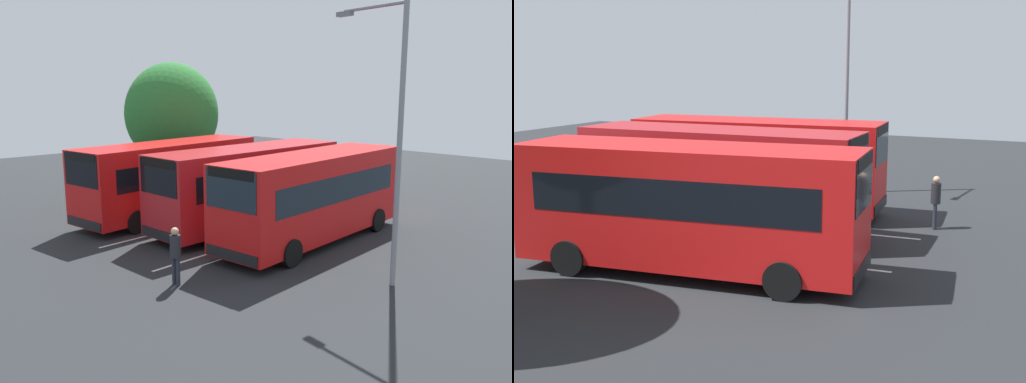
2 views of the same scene
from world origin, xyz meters
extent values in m
plane|color=#232628|center=(0.00, 0.00, 0.00)|extent=(59.69, 59.69, 0.00)
cube|color=red|center=(0.74, -3.65, 1.86)|extent=(9.33, 3.54, 3.05)
cube|color=black|center=(5.22, -3.10, 2.68)|extent=(0.38, 2.15, 1.28)
cube|color=black|center=(0.59, -2.47, 2.22)|extent=(7.60, 1.01, 0.98)
cube|color=black|center=(0.88, -4.84, 2.22)|extent=(7.60, 1.01, 0.98)
cube|color=black|center=(5.24, -3.10, 3.20)|extent=(0.34, 1.95, 0.32)
cube|color=black|center=(5.25, -3.10, 0.55)|extent=(0.37, 2.24, 0.36)
cylinder|color=black|center=(3.49, -2.15, 0.48)|extent=(0.98, 0.39, 0.95)
cylinder|color=black|center=(3.77, -4.45, 0.48)|extent=(0.98, 0.39, 0.95)
cylinder|color=black|center=(-2.29, -2.86, 0.48)|extent=(0.98, 0.39, 0.95)
cylinder|color=black|center=(-2.01, -5.16, 0.48)|extent=(0.98, 0.39, 0.95)
cube|color=#AD191E|center=(-0.53, 0.21, 1.86)|extent=(9.18, 2.75, 3.05)
cube|color=black|center=(3.98, 0.36, 2.68)|extent=(0.19, 2.15, 1.28)
cube|color=black|center=(-0.57, 1.40, 2.22)|extent=(7.64, 0.34, 0.98)
cube|color=black|center=(-0.49, -0.98, 2.22)|extent=(7.64, 0.34, 0.98)
cube|color=black|center=(4.00, 0.36, 3.20)|extent=(0.17, 1.96, 0.32)
cube|color=black|center=(4.01, 0.36, 0.55)|extent=(0.18, 2.25, 0.36)
cylinder|color=black|center=(2.35, 1.47, 0.48)|extent=(0.96, 0.31, 0.95)
cylinder|color=black|center=(2.42, -0.85, 0.48)|extent=(0.96, 0.31, 0.95)
cylinder|color=black|center=(-3.48, 1.27, 0.48)|extent=(0.96, 0.31, 0.95)
cylinder|color=black|center=(-3.40, -1.05, 0.48)|extent=(0.96, 0.31, 0.95)
cube|color=red|center=(-0.80, 3.54, 1.86)|extent=(9.29, 3.25, 3.05)
cube|color=#19232D|center=(3.70, 3.95, 2.68)|extent=(0.31, 2.15, 1.28)
cube|color=#19232D|center=(-0.90, 4.73, 2.22)|extent=(7.62, 0.76, 0.98)
cube|color=#19232D|center=(-0.69, 2.36, 2.22)|extent=(7.62, 0.76, 0.98)
cube|color=black|center=(3.72, 3.95, 3.20)|extent=(0.27, 1.95, 0.32)
cube|color=black|center=(3.73, 3.95, 0.55)|extent=(0.30, 2.25, 0.36)
cylinder|color=black|center=(2.00, 4.96, 0.48)|extent=(0.97, 0.36, 0.95)
cylinder|color=black|center=(2.21, 2.65, 0.48)|extent=(0.97, 0.36, 0.95)
cylinder|color=black|center=(-3.80, 4.44, 0.48)|extent=(0.97, 0.36, 0.95)
cylinder|color=black|center=(-3.60, 2.13, 0.48)|extent=(0.97, 0.36, 0.95)
cylinder|color=#232833|center=(5.70, 3.59, 0.43)|extent=(0.13, 0.13, 0.87)
cylinder|color=#232833|center=(5.67, 3.74, 0.43)|extent=(0.13, 0.13, 0.87)
cylinder|color=#232328|center=(5.68, 3.66, 1.21)|extent=(0.37, 0.37, 0.69)
sphere|color=tan|center=(5.68, 3.66, 1.67)|extent=(0.23, 0.23, 0.23)
cylinder|color=gray|center=(1.02, 8.18, 4.11)|extent=(0.16, 0.16, 8.21)
cylinder|color=gray|center=(0.88, 7.04, 8.11)|extent=(0.38, 2.29, 0.10)
cube|color=slate|center=(0.74, 5.90, 8.03)|extent=(0.27, 0.58, 0.14)
cylinder|color=#4C3823|center=(-3.51, -9.39, 1.11)|extent=(0.44, 0.44, 2.23)
ellipsoid|color=#28702D|center=(-3.51, -9.39, 4.31)|extent=(5.56, 5.00, 5.84)
cube|color=silver|center=(0.00, -1.77, 0.00)|extent=(11.13, 0.91, 0.01)
cube|color=silver|center=(0.00, 1.77, 0.00)|extent=(11.13, 0.91, 0.01)
camera|label=1|loc=(14.43, 16.17, 5.86)|focal=37.16mm
camera|label=2|loc=(9.61, -17.67, 5.54)|focal=45.70mm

